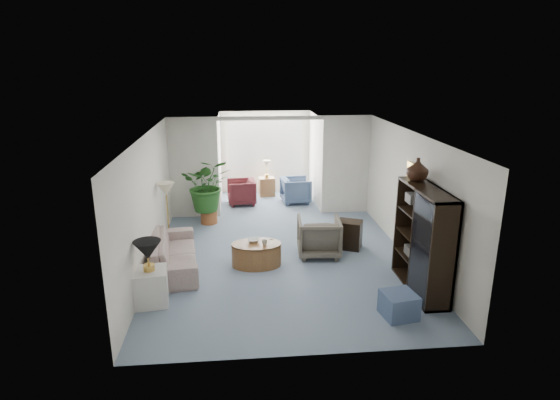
{
  "coord_description": "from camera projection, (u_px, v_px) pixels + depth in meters",
  "views": [
    {
      "loc": [
        -0.85,
        -8.32,
        3.79
      ],
      "look_at": [
        0.0,
        0.6,
        1.1
      ],
      "focal_mm": 29.92,
      "sensor_mm": 36.0,
      "label": 1
    }
  ],
  "objects": [
    {
      "name": "plant_pot",
      "position": [
        209.0,
        217.0,
        11.28
      ],
      "size": [
        0.4,
        0.4,
        0.32
      ],
      "primitive_type": "cylinder",
      "color": "#98532C",
      "rests_on": "ground"
    },
    {
      "name": "shelf_clutter",
      "position": [
        422.0,
        223.0,
        7.71
      ],
      "size": [
        0.3,
        0.92,
        1.06
      ],
      "color": "#322C27",
      "rests_on": "entertainment_cabinet"
    },
    {
      "name": "entertainment_cabinet",
      "position": [
        423.0,
        240.0,
        7.8
      ],
      "size": [
        0.43,
        1.62,
        1.81
      ],
      "primitive_type": "cube",
      "color": "black",
      "rests_on": "ground"
    },
    {
      "name": "ottoman",
      "position": [
        399.0,
        305.0,
        7.14
      ],
      "size": [
        0.56,
        0.56,
        0.39
      ],
      "primitive_type": "cube",
      "rotation": [
        0.0,
        0.0,
        0.16
      ],
      "color": "slate",
      "rests_on": "ground"
    },
    {
      "name": "back_pier_right",
      "position": [
        346.0,
        165.0,
        11.77
      ],
      "size": [
        1.2,
        0.12,
        2.5
      ],
      "primitive_type": "cube",
      "color": "white",
      "rests_on": "ground"
    },
    {
      "name": "end_table",
      "position": [
        151.0,
        287.0,
        7.5
      ],
      "size": [
        0.59,
        0.59,
        0.58
      ],
      "primitive_type": "cube",
      "rotation": [
        0.0,
        0.0,
        0.12
      ],
      "color": "white",
      "rests_on": "ground"
    },
    {
      "name": "sunroom_chair_blue",
      "position": [
        296.0,
        190.0,
        12.87
      ],
      "size": [
        0.83,
        0.81,
        0.7
      ],
      "primitive_type": "imported",
      "rotation": [
        0.0,
        0.0,
        1.65
      ],
      "color": "slate",
      "rests_on": "ground"
    },
    {
      "name": "coffee_cup",
      "position": [
        265.0,
        243.0,
        8.76
      ],
      "size": [
        0.13,
        0.13,
        0.1
      ],
      "primitive_type": "imported",
      "rotation": [
        0.0,
        0.0,
        0.16
      ],
      "color": "#B7B1A0",
      "rests_on": "coffee_table"
    },
    {
      "name": "coffee_bowl",
      "position": [
        253.0,
        240.0,
        8.94
      ],
      "size": [
        0.27,
        0.27,
        0.06
      ],
      "primitive_type": "imported",
      "rotation": [
        0.0,
        0.0,
        0.16
      ],
      "color": "white",
      "rests_on": "coffee_table"
    },
    {
      "name": "back_pier_left",
      "position": [
        194.0,
        168.0,
        11.43
      ],
      "size": [
        1.2,
        0.12,
        2.5
      ],
      "primitive_type": "cube",
      "color": "white",
      "rests_on": "ground"
    },
    {
      "name": "coffee_table",
      "position": [
        257.0,
        254.0,
        8.92
      ],
      "size": [
        1.09,
        1.09,
        0.45
      ],
      "primitive_type": "cylinder",
      "rotation": [
        0.0,
        0.0,
        0.16
      ],
      "color": "olive",
      "rests_on": "ground"
    },
    {
      "name": "window_blinds",
      "position": [
        265.0,
        146.0,
        13.61
      ],
      "size": [
        2.2,
        0.02,
        1.5
      ],
      "primitive_type": "cube",
      "color": "white"
    },
    {
      "name": "back_header",
      "position": [
        271.0,
        118.0,
        11.25
      ],
      "size": [
        2.6,
        0.12,
        0.1
      ],
      "primitive_type": "cube",
      "color": "white",
      "rests_on": "back_pier_left"
    },
    {
      "name": "house_plant",
      "position": [
        208.0,
        185.0,
        11.05
      ],
      "size": [
        1.16,
        1.0,
        1.28
      ],
      "primitive_type": "imported",
      "color": "#25581E",
      "rests_on": "plant_pot"
    },
    {
      "name": "table_lamp",
      "position": [
        148.0,
        250.0,
        7.32
      ],
      "size": [
        0.44,
        0.44,
        0.3
      ],
      "primitive_type": "cone",
      "color": "black",
      "rests_on": "end_table"
    },
    {
      "name": "sunroom_table",
      "position": [
        267.0,
        187.0,
        13.54
      ],
      "size": [
        0.47,
        0.38,
        0.54
      ],
      "primitive_type": "cube",
      "rotation": [
        0.0,
        0.0,
        0.08
      ],
      "color": "olive",
      "rests_on": "ground"
    },
    {
      "name": "window_pane",
      "position": [
        265.0,
        145.0,
        13.64
      ],
      "size": [
        2.2,
        0.02,
        1.5
      ],
      "primitive_type": "cube",
      "color": "white"
    },
    {
      "name": "wingback_chair",
      "position": [
        319.0,
        237.0,
        9.37
      ],
      "size": [
        0.9,
        0.92,
        0.78
      ],
      "primitive_type": "imported",
      "rotation": [
        0.0,
        0.0,
        3.06
      ],
      "color": "#696253",
      "rests_on": "ground"
    },
    {
      "name": "sunroom_floor",
      "position": [
        268.0,
        202.0,
        13.01
      ],
      "size": [
        2.6,
        2.6,
        0.0
      ],
      "primitive_type": "plane",
      "color": "#7B90A3",
      "rests_on": "ground"
    },
    {
      "name": "floor",
      "position": [
        283.0,
        263.0,
        9.1
      ],
      "size": [
        6.0,
        6.0,
        0.0
      ],
      "primitive_type": "plane",
      "color": "#7B90A3",
      "rests_on": "ground"
    },
    {
      "name": "framed_picture",
      "position": [
        414.0,
        176.0,
        8.74
      ],
      "size": [
        0.04,
        0.5,
        0.4
      ],
      "primitive_type": "cube",
      "color": "#B4A690"
    },
    {
      "name": "floor_lamp",
      "position": [
        166.0,
        189.0,
        9.56
      ],
      "size": [
        0.36,
        0.36,
        0.28
      ],
      "primitive_type": "cone",
      "color": "beige",
      "rests_on": "ground"
    },
    {
      "name": "sunroom_chair_maroon",
      "position": [
        241.0,
        192.0,
        12.73
      ],
      "size": [
        0.81,
        0.79,
        0.68
      ],
      "primitive_type": "imported",
      "rotation": [
        0.0,
        0.0,
        -1.49
      ],
      "color": "#581E21",
      "rests_on": "ground"
    },
    {
      "name": "sofa",
      "position": [
        174.0,
        253.0,
        8.8
      ],
      "size": [
        1.08,
        2.19,
        0.61
      ],
      "primitive_type": "imported",
      "rotation": [
        0.0,
        0.0,
        1.7
      ],
      "color": "#BAB19D",
      "rests_on": "ground"
    },
    {
      "name": "cabinet_urn",
      "position": [
        418.0,
        169.0,
        7.96
      ],
      "size": [
        0.38,
        0.38,
        0.39
      ],
      "primitive_type": "imported",
      "color": "black",
      "rests_on": "entertainment_cabinet"
    },
    {
      "name": "side_table_dark",
      "position": [
        349.0,
        234.0,
        9.75
      ],
      "size": [
        0.61,
        0.56,
        0.59
      ],
      "primitive_type": "cube",
      "rotation": [
        0.0,
        0.0,
        -0.43
      ],
      "color": "black",
      "rests_on": "ground"
    }
  ]
}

